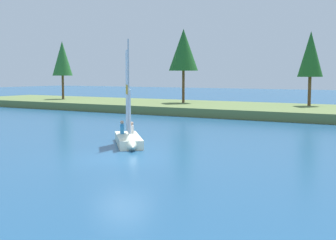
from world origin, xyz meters
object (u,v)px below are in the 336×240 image
shoreline_tree_midleft (183,50)px  shoreline_tree_centre (311,54)px  sailboat (129,138)px  shoreline_tree_left (62,59)px

shoreline_tree_midleft → shoreline_tree_centre: size_ratio=1.09×
shoreline_tree_centre → sailboat: shoreline_tree_centre is taller
shoreline_tree_midleft → sailboat: shoreline_tree_midleft is taller
shoreline_tree_left → shoreline_tree_centre: (29.09, 2.89, -0.01)m
shoreline_tree_midleft → sailboat: 25.97m
shoreline_tree_left → shoreline_tree_midleft: size_ratio=0.90×
shoreline_tree_midleft → shoreline_tree_centre: 12.89m
shoreline_tree_left → shoreline_tree_centre: bearing=5.7°
sailboat → shoreline_tree_midleft: bearing=161.9°
shoreline_tree_midleft → shoreline_tree_centre: bearing=8.8°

